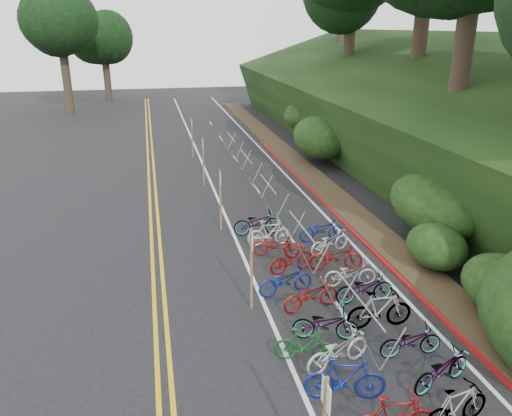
{
  "coord_description": "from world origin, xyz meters",
  "views": [
    {
      "loc": [
        -1.91,
        -7.3,
        7.7
      ],
      "look_at": [
        1.75,
        9.73,
        1.3
      ],
      "focal_mm": 35.0,
      "sensor_mm": 36.0,
      "label": 1
    }
  ],
  "objects": [
    {
      "name": "bike_front",
      "position": [
        1.37,
        2.37,
        0.45
      ],
      "size": [
        0.89,
        1.55,
        0.9
      ],
      "primitive_type": "imported",
      "rotation": [
        0.0,
        0.0,
        1.24
      ],
      "color": "#144C1E",
      "rests_on": "ground"
    },
    {
      "name": "embankment",
      "position": [
        12.96,
        19.04,
        2.57
      ],
      "size": [
        14.3,
        48.14,
        9.11
      ],
      "color": "black",
      "rests_on": "ground"
    },
    {
      "name": "signposts_rest",
      "position": [
        0.6,
        14.0,
        1.43
      ],
      "size": [
        0.08,
        18.4,
        2.5
      ],
      "color": "brown",
      "rests_on": "ground"
    },
    {
      "name": "road_markings",
      "position": [
        0.63,
        10.1,
        0.0
      ],
      "size": [
        7.47,
        80.0,
        0.01
      ],
      "color": "gold",
      "rests_on": "ground"
    },
    {
      "name": "red_curb",
      "position": [
        5.7,
        12.0,
        0.05
      ],
      "size": [
        0.25,
        28.0,
        0.1
      ],
      "primitive_type": "cube",
      "color": "maroon",
      "rests_on": "ground"
    },
    {
      "name": "bike_racks_rest",
      "position": [
        3.0,
        13.0,
        0.85
      ],
      "size": [
        1.14,
        23.0,
        1.17
      ],
      "color": "#94979D",
      "rests_on": "ground"
    },
    {
      "name": "bike_valet",
      "position": [
        2.95,
        3.78,
        0.48
      ],
      "size": [
        3.35,
        15.04,
        1.1
      ],
      "color": "#144C1E",
      "rests_on": "ground"
    }
  ]
}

